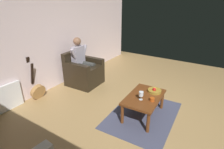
# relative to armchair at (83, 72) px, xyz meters

# --- Properties ---
(ground_plane) EXTENTS (7.63, 7.63, 0.00)m
(ground_plane) POSITION_rel_armchair_xyz_m (0.38, 2.29, -0.33)
(ground_plane) COLOR #A3804F
(wall_back) EXTENTS (6.76, 0.06, 2.67)m
(wall_back) POSITION_rel_armchair_xyz_m (0.38, -0.57, 1.00)
(wall_back) COLOR silver
(wall_back) RESTS_ON ground
(rug) EXTENTS (1.72, 1.27, 0.01)m
(rug) POSITION_rel_armchair_xyz_m (0.49, 1.98, -0.33)
(rug) COLOR #40445A
(rug) RESTS_ON ground
(armchair) EXTENTS (0.81, 0.84, 0.89)m
(armchair) POSITION_rel_armchair_xyz_m (0.00, 0.00, 0.00)
(armchair) COLOR black
(armchair) RESTS_ON ground
(person_seated) EXTENTS (0.63, 0.60, 1.27)m
(person_seated) POSITION_rel_armchair_xyz_m (0.00, -0.01, 0.35)
(person_seated) COLOR #A29BA9
(person_seated) RESTS_ON ground
(coffee_table) EXTENTS (0.99, 0.64, 0.44)m
(coffee_table) POSITION_rel_armchair_xyz_m (0.49, 1.98, 0.04)
(coffee_table) COLOR #5F3115
(coffee_table) RESTS_ON ground
(guitar) EXTENTS (0.35, 0.30, 1.00)m
(guitar) POSITION_rel_armchair_xyz_m (1.20, -0.37, -0.11)
(guitar) COLOR #AA7B44
(guitar) RESTS_ON ground
(radiator) EXTENTS (0.62, 0.06, 0.56)m
(radiator) POSITION_rel_armchair_xyz_m (1.83, -0.50, -0.05)
(radiator) COLOR white
(radiator) RESTS_ON ground
(wine_glass_near) EXTENTS (0.09, 0.09, 0.17)m
(wine_glass_near) POSITION_rel_armchair_xyz_m (0.65, 1.97, 0.22)
(wine_glass_near) COLOR silver
(wine_glass_near) RESTS_ON coffee_table
(fruit_bowl) EXTENTS (0.27, 0.27, 0.11)m
(fruit_bowl) POSITION_rel_armchair_xyz_m (0.22, 2.08, 0.14)
(fruit_bowl) COLOR olive
(fruit_bowl) RESTS_ON coffee_table
(candle_jar) EXTENTS (0.09, 0.09, 0.07)m
(candle_jar) POSITION_rel_armchair_xyz_m (0.58, 2.17, 0.14)
(candle_jar) COLOR #B14B16
(candle_jar) RESTS_ON coffee_table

